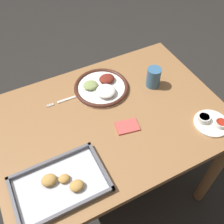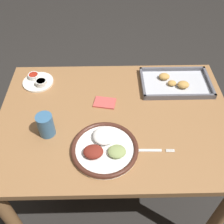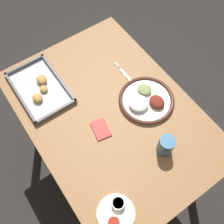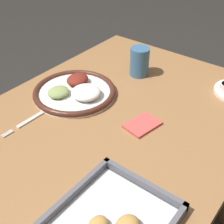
{
  "view_description": "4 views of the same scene",
  "coord_description": "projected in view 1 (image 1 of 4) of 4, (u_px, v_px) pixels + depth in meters",
  "views": [
    {
      "loc": [
        0.33,
        0.68,
        1.69
      ],
      "look_at": [
        -0.01,
        0.0,
        0.78
      ],
      "focal_mm": 42.0,
      "sensor_mm": 36.0,
      "label": 1
    },
    {
      "loc": [
        -0.03,
        -0.8,
        1.63
      ],
      "look_at": [
        -0.01,
        0.0,
        0.78
      ],
      "focal_mm": 42.0,
      "sensor_mm": 36.0,
      "label": 2
    },
    {
      "loc": [
        -0.49,
        0.33,
        1.87
      ],
      "look_at": [
        -0.01,
        0.0,
        0.78
      ],
      "focal_mm": 42.0,
      "sensor_mm": 36.0,
      "label": 3
    },
    {
      "loc": [
        0.57,
        0.45,
        1.32
      ],
      "look_at": [
        -0.01,
        0.0,
        0.78
      ],
      "focal_mm": 50.0,
      "sensor_mm": 36.0,
      "label": 4
    }
  ],
  "objects": [
    {
      "name": "ground_plane",
      "position": [
        110.0,
        186.0,
        1.78
      ],
      "size": [
        8.0,
        8.0,
        0.0
      ],
      "primitive_type": "plane",
      "color": "#282623"
    },
    {
      "name": "dining_table",
      "position": [
        109.0,
        133.0,
        1.3
      ],
      "size": [
        1.07,
        0.76,
        0.75
      ],
      "color": "olive",
      "rests_on": "ground_plane"
    },
    {
      "name": "dinner_plate",
      "position": [
        102.0,
        87.0,
        1.32
      ],
      "size": [
        0.28,
        0.28,
        0.05
      ],
      "color": "white",
      "rests_on": "dining_table"
    },
    {
      "name": "fork",
      "position": [
        68.0,
        99.0,
        1.28
      ],
      "size": [
        0.19,
        0.02,
        0.0
      ],
      "rotation": [
        0.0,
        0.0,
        -0.03
      ],
      "color": "silver",
      "rests_on": "dining_table"
    },
    {
      "name": "saucer_plate",
      "position": [
        211.0,
        122.0,
        1.17
      ],
      "size": [
        0.16,
        0.16,
        0.04
      ],
      "color": "white",
      "rests_on": "dining_table"
    },
    {
      "name": "baking_tray",
      "position": [
        60.0,
        184.0,
        0.99
      ],
      "size": [
        0.35,
        0.23,
        0.04
      ],
      "color": "#595960",
      "rests_on": "dining_table"
    },
    {
      "name": "drinking_cup",
      "position": [
        153.0,
        77.0,
        1.31
      ],
      "size": [
        0.07,
        0.07,
        0.1
      ],
      "color": "#38668E",
      "rests_on": "dining_table"
    },
    {
      "name": "napkin",
      "position": [
        127.0,
        126.0,
        1.17
      ],
      "size": [
        0.11,
        0.09,
        0.01
      ],
      "color": "#CC4C47",
      "rests_on": "dining_table"
    }
  ]
}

